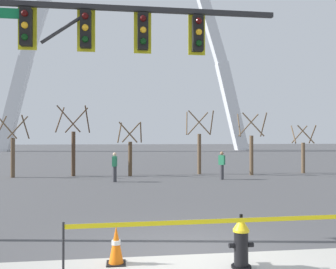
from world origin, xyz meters
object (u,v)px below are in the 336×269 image
object	(u,v)px
fire_hydrant	(241,243)
traffic_cone_by_hydrant	(116,245)
traffic_signal_gantry	(68,55)
monument_arch	(127,31)
pedestrian_walking_left	(115,167)
pedestrian_standing_center	(222,165)

from	to	relation	value
fire_hydrant	traffic_cone_by_hydrant	distance (m)	2.33
traffic_cone_by_hydrant	traffic_signal_gantry	bearing A→B (deg)	119.19
monument_arch	traffic_cone_by_hydrant	bearing A→B (deg)	-91.45
monument_arch	pedestrian_walking_left	bearing A→B (deg)	-92.09
traffic_cone_by_hydrant	monument_arch	xyz separation A→B (m)	(1.50, 59.14, 21.23)
pedestrian_standing_center	monument_arch	bearing A→B (deg)	95.43
monument_arch	traffic_signal_gantry	bearing A→B (deg)	-92.69
traffic_cone_by_hydrant	pedestrian_standing_center	world-z (taller)	pedestrian_standing_center
pedestrian_walking_left	fire_hydrant	bearing A→B (deg)	-79.59
traffic_cone_by_hydrant	pedestrian_standing_center	distance (m)	14.47
fire_hydrant	monument_arch	world-z (taller)	monument_arch
monument_arch	pedestrian_walking_left	xyz separation A→B (m)	(-1.68, -46.26, -20.77)
fire_hydrant	traffic_signal_gantry	size ratio (longest dim) A/B	0.13
traffic_cone_by_hydrant	traffic_signal_gantry	xyz separation A→B (m)	(-1.18, 2.11, 4.05)
traffic_cone_by_hydrant	fire_hydrant	bearing A→B (deg)	-12.50
monument_arch	pedestrian_walking_left	world-z (taller)	monument_arch
traffic_signal_gantry	pedestrian_walking_left	bearing A→B (deg)	84.72
monument_arch	pedestrian_walking_left	distance (m)	50.73
traffic_cone_by_hydrant	monument_arch	world-z (taller)	monument_arch
pedestrian_walking_left	pedestrian_standing_center	bearing A→B (deg)	3.23
pedestrian_standing_center	traffic_signal_gantry	bearing A→B (deg)	-122.36
traffic_cone_by_hydrant	monument_arch	distance (m)	62.85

